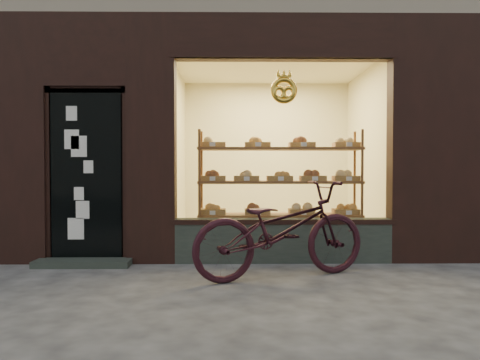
{
  "coord_description": "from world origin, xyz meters",
  "views": [
    {
      "loc": [
        -0.16,
        -3.77,
        1.19
      ],
      "look_at": [
        -0.09,
        2.0,
        1.04
      ],
      "focal_mm": 35.0,
      "sensor_mm": 36.0,
      "label": 1
    }
  ],
  "objects": [
    {
      "name": "display_shelf",
      "position": [
        0.45,
        2.55,
        0.87
      ],
      "size": [
        2.2,
        0.45,
        1.7
      ],
      "color": "brown",
      "rests_on": "ground"
    },
    {
      "name": "ground",
      "position": [
        0.0,
        0.0,
        0.0
      ],
      "size": [
        90.0,
        90.0,
        0.0
      ],
      "primitive_type": "plane",
      "color": "#363636"
    },
    {
      "name": "bicycle",
      "position": [
        0.34,
        1.27,
        0.53
      ],
      "size": [
        2.12,
        1.34,
        1.05
      ],
      "primitive_type": "imported",
      "rotation": [
        0.0,
        0.0,
        1.92
      ],
      "color": "black",
      "rests_on": "ground"
    }
  ]
}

